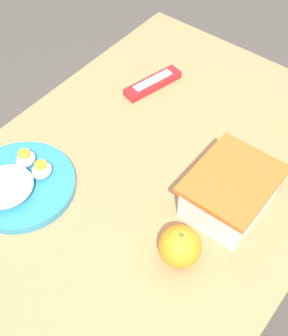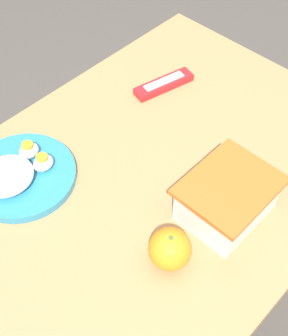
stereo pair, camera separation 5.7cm
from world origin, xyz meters
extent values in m
plane|color=#4C4742|center=(0.00, 0.00, 0.00)|extent=(10.00, 10.00, 0.00)
cube|color=#AD7F51|center=(0.00, 0.00, 0.75)|extent=(1.05, 0.69, 0.03)
cylinder|color=#936C45|center=(-0.46, -0.28, 0.37)|extent=(0.06, 0.06, 0.73)
cube|color=white|center=(-0.07, 0.17, 0.80)|extent=(0.16, 0.13, 0.08)
cube|color=#CCBC84|center=(-0.07, 0.17, 0.78)|extent=(0.15, 0.12, 0.04)
cube|color=orange|center=(-0.07, 0.17, 0.85)|extent=(0.18, 0.14, 0.01)
ellipsoid|color=gray|center=(-0.11, 0.16, 0.80)|extent=(0.05, 0.04, 0.03)
ellipsoid|color=gray|center=(-0.07, 0.18, 0.80)|extent=(0.06, 0.06, 0.02)
ellipsoid|color=gray|center=(-0.02, 0.17, 0.80)|extent=(0.06, 0.05, 0.03)
sphere|color=orange|center=(0.08, 0.16, 0.80)|extent=(0.08, 0.08, 0.08)
cylinder|color=#4C662D|center=(0.08, 0.16, 0.84)|extent=(0.01, 0.01, 0.00)
cylinder|color=teal|center=(0.15, -0.18, 0.77)|extent=(0.22, 0.22, 0.02)
ellipsoid|color=white|center=(0.18, -0.18, 0.80)|extent=(0.11, 0.10, 0.04)
ellipsoid|color=white|center=(0.11, -0.21, 0.80)|extent=(0.04, 0.04, 0.03)
cylinder|color=#F4A823|center=(0.11, -0.21, 0.81)|extent=(0.02, 0.02, 0.01)
ellipsoid|color=white|center=(0.11, -0.16, 0.80)|extent=(0.04, 0.04, 0.03)
cylinder|color=#F4A823|center=(0.11, -0.16, 0.81)|extent=(0.02, 0.02, 0.01)
cube|color=red|center=(-0.26, -0.16, 0.77)|extent=(0.16, 0.07, 0.02)
cube|color=white|center=(-0.26, -0.16, 0.78)|extent=(0.11, 0.05, 0.00)
camera|label=1|loc=(0.44, 0.36, 1.52)|focal=50.00mm
camera|label=2|loc=(0.41, 0.41, 1.52)|focal=50.00mm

